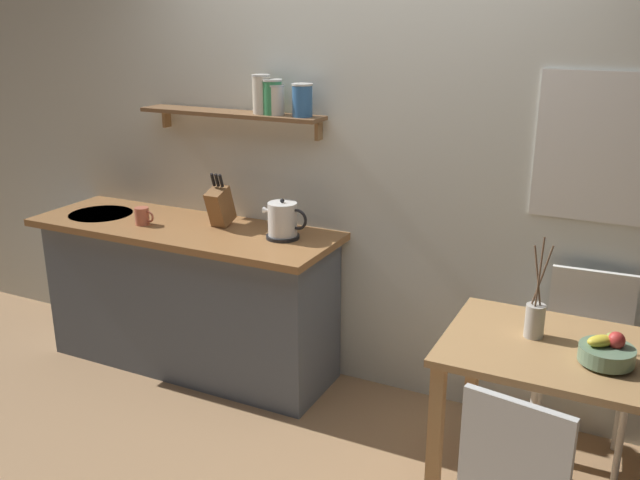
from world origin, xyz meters
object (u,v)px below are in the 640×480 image
dining_chair_far (585,358)px  knife_block (220,206)px  twig_vase (535,318)px  fruit_bowl (607,351)px  dining_table (571,376)px  coffee_mug_by_sink (143,216)px  electric_kettle (283,221)px

dining_chair_far → knife_block: size_ratio=2.91×
dining_chair_far → twig_vase: bearing=-115.8°
knife_block → fruit_bowl: bearing=-12.8°
dining_table → coffee_mug_by_sink: 2.43m
dining_chair_far → electric_kettle: size_ratio=3.44×
twig_vase → knife_block: bearing=168.9°
fruit_bowl → electric_kettle: bearing=165.2°
dining_chair_far → electric_kettle: 1.65m
twig_vase → coffee_mug_by_sink: twig_vase is taller
knife_block → twig_vase: bearing=-11.1°
twig_vase → knife_block: knife_block is taller
dining_table → fruit_bowl: fruit_bowl is taller
fruit_bowl → dining_table: bearing=149.5°
electric_kettle → knife_block: 0.42m
electric_kettle → coffee_mug_by_sink: size_ratio=2.14×
fruit_bowl → electric_kettle: 1.75m
dining_chair_far → dining_table: bearing=-92.0°
dining_table → dining_chair_far: dining_chair_far is taller
twig_vase → dining_table: bearing=-16.3°
knife_block → coffee_mug_by_sink: size_ratio=2.53×
fruit_bowl → knife_block: 2.17m
dining_chair_far → electric_kettle: (-1.57, -0.07, 0.48)m
coffee_mug_by_sink → twig_vase: bearing=-4.8°
knife_block → coffee_mug_by_sink: bearing=-158.4°
twig_vase → fruit_bowl: bearing=-22.5°
twig_vase → electric_kettle: twig_vase is taller
dining_chair_far → knife_block: knife_block is taller
fruit_bowl → coffee_mug_by_sink: size_ratio=1.72×
twig_vase → dining_chair_far: bearing=64.2°
dining_table → fruit_bowl: bearing=-30.5°
electric_kettle → knife_block: bearing=175.6°
dining_table → electric_kettle: 1.64m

